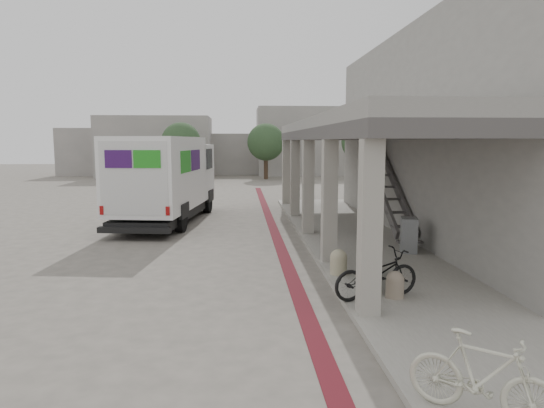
{
  "coord_description": "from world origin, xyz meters",
  "views": [
    {
      "loc": [
        -0.23,
        -11.98,
        3.28
      ],
      "look_at": [
        0.62,
        0.92,
        1.6
      ],
      "focal_mm": 32.0,
      "sensor_mm": 36.0,
      "label": 1
    }
  ],
  "objects": [
    {
      "name": "ground",
      "position": [
        0.0,
        0.0,
        0.0
      ],
      "size": [
        120.0,
        120.0,
        0.0
      ],
      "primitive_type": "plane",
      "color": "#615B53",
      "rests_on": "ground"
    },
    {
      "name": "bike_lane_stripe",
      "position": [
        1.0,
        2.0,
        0.01
      ],
      "size": [
        0.35,
        40.0,
        0.01
      ],
      "primitive_type": "cube",
      "color": "#511018",
      "rests_on": "ground"
    },
    {
      "name": "sidewalk",
      "position": [
        4.0,
        0.0,
        0.06
      ],
      "size": [
        4.4,
        28.0,
        0.12
      ],
      "primitive_type": "cube",
      "color": "gray",
      "rests_on": "ground"
    },
    {
      "name": "transit_building",
      "position": [
        6.83,
        4.5,
        3.4
      ],
      "size": [
        7.6,
        17.0,
        7.0
      ],
      "color": "gray",
      "rests_on": "ground"
    },
    {
      "name": "distant_backdrop",
      "position": [
        -2.84,
        35.89,
        2.7
      ],
      "size": [
        28.0,
        10.0,
        6.5
      ],
      "color": "gray",
      "rests_on": "ground"
    },
    {
      "name": "tree_left",
      "position": [
        -5.0,
        28.0,
        3.18
      ],
      "size": [
        3.2,
        3.2,
        4.8
      ],
      "color": "#38281C",
      "rests_on": "ground"
    },
    {
      "name": "tree_mid",
      "position": [
        2.0,
        30.0,
        3.18
      ],
      "size": [
        3.2,
        3.2,
        4.8
      ],
      "color": "#38281C",
      "rests_on": "ground"
    },
    {
      "name": "tree_right",
      "position": [
        10.0,
        29.0,
        3.18
      ],
      "size": [
        3.2,
        3.2,
        4.8
      ],
      "color": "#38281C",
      "rests_on": "ground"
    },
    {
      "name": "fedex_truck",
      "position": [
        -3.22,
        7.8,
        1.83
      ],
      "size": [
        3.5,
        8.32,
        3.44
      ],
      "rotation": [
        0.0,
        0.0,
        -0.13
      ],
      "color": "black",
      "rests_on": "ground"
    },
    {
      "name": "bench",
      "position": [
        2.7,
        -1.51,
        0.44
      ],
      "size": [
        0.96,
        1.95,
        0.45
      ],
      "rotation": [
        0.0,
        0.0,
        -0.3
      ],
      "color": "slate",
      "rests_on": "sidewalk"
    },
    {
      "name": "bollard_near",
      "position": [
        2.1,
        -0.81,
        0.42
      ],
      "size": [
        0.4,
        0.4,
        0.6
      ],
      "color": "tan",
      "rests_on": "sidewalk"
    },
    {
      "name": "bollard_far",
      "position": [
        2.89,
        -2.62,
        0.39
      ],
      "size": [
        0.37,
        0.37,
        0.55
      ],
      "color": "gray",
      "rests_on": "sidewalk"
    },
    {
      "name": "utility_cabinet",
      "position": [
        4.57,
        1.35,
        0.61
      ],
      "size": [
        0.58,
        0.69,
        0.99
      ],
      "primitive_type": "cube",
      "rotation": [
        0.0,
        0.0,
        -0.25
      ],
      "color": "gray",
      "rests_on": "sidewalk"
    },
    {
      "name": "bicycle_black",
      "position": [
        2.5,
        -2.62,
        0.62
      ],
      "size": [
        2.01,
        1.19,
        1.0
      ],
      "primitive_type": "imported",
      "rotation": [
        0.0,
        0.0,
        1.87
      ],
      "color": "black",
      "rests_on": "sidewalk"
    },
    {
      "name": "bicycle_cream",
      "position": [
        2.5,
        -6.95,
        0.63
      ],
      "size": [
        1.61,
        1.44,
        1.01
      ],
      "primitive_type": "imported",
      "rotation": [
        0.0,
        0.0,
        0.89
      ],
      "color": "beige",
      "rests_on": "sidewalk"
    }
  ]
}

